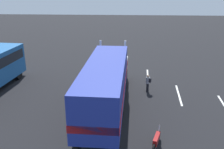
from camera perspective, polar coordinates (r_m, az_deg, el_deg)
ground_plane at (r=24.96m, az=0.41°, el=-1.56°), size 120.00×120.00×0.00m
lane_stripe_near at (r=26.59m, az=8.16°, el=-0.40°), size 4.40×0.41×0.01m
lane_stripe_mid at (r=22.69m, az=15.01°, el=-4.50°), size 4.40×0.47×0.01m
semi_truck at (r=18.10m, az=-1.16°, el=-1.42°), size 14.25×3.02×4.50m
person_bystander at (r=22.41m, az=8.22°, el=-1.85°), size 0.40×0.48×1.63m
motorcycle at (r=15.32m, az=10.12°, el=-14.61°), size 2.04×0.73×1.12m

